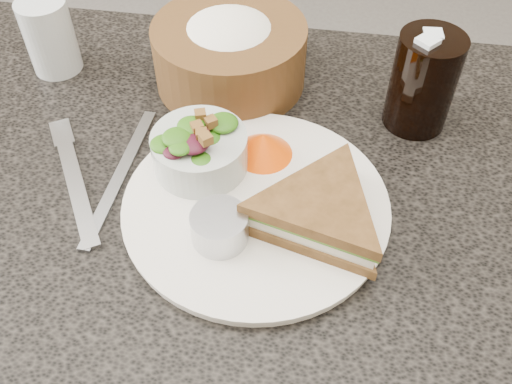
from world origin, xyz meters
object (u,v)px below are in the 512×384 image
Objects in this scene: salad_bowl at (199,146)px; water_glass at (50,36)px; sandwich at (320,212)px; dinner_plate at (256,206)px; bread_basket at (229,45)px; cola_glass at (424,78)px; dining_table at (228,341)px; dressing_ramekin at (220,227)px.

salad_bowl is 1.07× the size of water_glass.
salad_bowl reaches higher than sandwich.
dinner_plate is 0.08m from sandwich.
bread_basket is 0.25m from water_glass.
cola_glass is (0.18, 0.18, 0.06)m from dinner_plate.
dinner_plate is at bearing 177.55° from sandwich.
bread_basket is at bearing 89.45° from salad_bowl.
salad_bowl is at bearing -90.55° from bread_basket.
cola_glass is (0.23, 0.16, 0.44)m from dining_table.
dressing_ramekin is at bearing -66.98° from salad_bowl.
sandwich is 1.58× the size of salad_bowl.
dinner_plate is 2.86× the size of water_glass.
dressing_ramekin is at bearing -74.21° from dining_table.
water_glass is (-0.27, 0.20, 0.43)m from dining_table.
cola_glass is at bearing -10.55° from bread_basket.
water_glass is at bearing -178.12° from bread_basket.
sandwich reaches higher than dressing_ramekin.
dressing_ramekin reaches higher than dinner_plate.
bread_basket reaches higher than dinner_plate.
salad_bowl is 0.54× the size of bread_basket.
salad_bowl is 1.83× the size of dressing_ramekin.
dressing_ramekin is at bearing -131.65° from cola_glass.
sandwich is (0.07, -0.02, 0.03)m from dinner_plate.
sandwich is 1.27× the size of cola_glass.
dining_table is at bearing 175.72° from sandwich.
dressing_ramekin is 0.28m from bread_basket.
water_glass reaches higher than sandwich.
dinner_plate is (0.05, -0.02, 0.38)m from dining_table.
cola_glass reaches higher than water_glass.
bread_basket is 1.99× the size of water_glass.
sandwich is at bearing 17.52° from dressing_ramekin.
dinner_plate is at bearing -134.75° from cola_glass.
dining_table is 9.81× the size of water_glass.
water_glass reaches higher than salad_bowl.
sandwich is at bearing -25.55° from salad_bowl.
salad_bowl reaches higher than dressing_ramekin.
water_glass is at bearing 145.19° from salad_bowl.
dinner_plate is at bearing -34.34° from water_glass.
dressing_ramekin is (-0.03, -0.05, 0.02)m from dinner_plate.
cola_glass is at bearing 34.93° from dining_table.
dinner_plate is 0.26m from cola_glass.
bread_basket is at bearing 1.88° from water_glass.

